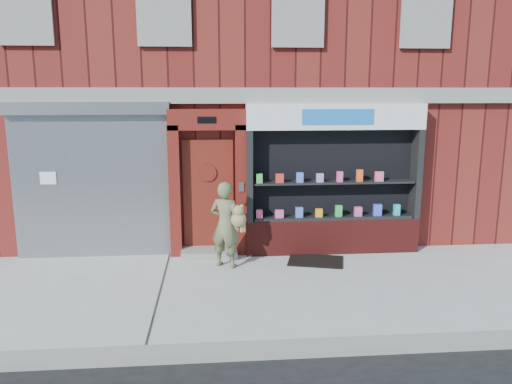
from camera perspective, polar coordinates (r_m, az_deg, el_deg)
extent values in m
plane|color=#9E9E99|center=(8.49, -0.27, -10.93)|extent=(80.00, 80.00, 0.00)
cube|color=gray|center=(6.54, 1.31, -17.62)|extent=(60.00, 0.30, 0.12)
cube|color=maroon|center=(13.86, -2.34, 14.63)|extent=(12.00, 8.00, 8.00)
cube|color=gray|center=(9.77, -1.21, 10.97)|extent=(12.00, 0.16, 0.30)
cube|color=black|center=(10.48, -25.04, 19.03)|extent=(0.90, 0.06, 1.40)
cube|color=gray|center=(10.44, -25.12, 19.06)|extent=(1.00, 0.06, 1.50)
cube|color=black|center=(9.96, -10.50, 20.33)|extent=(0.90, 0.06, 1.40)
cube|color=gray|center=(9.92, -10.52, 20.36)|extent=(1.00, 0.06, 1.50)
cube|color=black|center=(10.05, 4.81, 20.39)|extent=(0.90, 0.06, 1.40)
cube|color=gray|center=(10.01, 4.85, 20.42)|extent=(1.00, 0.06, 1.50)
cube|color=black|center=(10.74, 18.88, 19.26)|extent=(0.90, 0.06, 1.40)
cube|color=gray|center=(10.71, 18.97, 19.28)|extent=(1.00, 0.06, 1.50)
cube|color=gray|center=(10.22, -18.21, 0.54)|extent=(3.00, 0.10, 2.80)
cube|color=slate|center=(10.00, -18.84, 9.06)|extent=(3.10, 0.30, 0.24)
cube|color=white|center=(10.34, -22.68, 1.47)|extent=(0.30, 0.01, 0.24)
cube|color=#4B110C|center=(9.91, -9.25, 0.05)|extent=(0.22, 0.28, 2.60)
cube|color=#4B110C|center=(9.89, -1.72, 0.18)|extent=(0.22, 0.28, 2.60)
cube|color=#4B110C|center=(9.70, -5.65, 8.25)|extent=(1.50, 0.28, 0.40)
cube|color=black|center=(9.55, -5.66, 8.20)|extent=(0.35, 0.01, 0.12)
cube|color=#5C1A11|center=(10.01, -5.47, -0.32)|extent=(1.00, 0.06, 2.20)
cylinder|color=black|center=(9.89, -5.52, 2.19)|extent=(0.28, 0.02, 0.28)
cylinder|color=#4B110C|center=(9.88, -5.52, 2.18)|extent=(0.34, 0.02, 0.34)
cube|color=gray|center=(10.04, -5.36, -6.93)|extent=(1.10, 0.55, 0.15)
cube|color=slate|center=(9.73, -1.67, 0.59)|extent=(0.10, 0.02, 0.18)
cube|color=#5C1815|center=(10.33, 8.67, -4.89)|extent=(3.50, 0.40, 0.70)
cube|color=black|center=(9.79, -0.78, 1.85)|extent=(0.12, 0.40, 1.80)
cube|color=black|center=(10.58, 17.82, 2.02)|extent=(0.12, 0.40, 1.80)
cube|color=black|center=(10.23, 8.64, 2.14)|extent=(3.30, 0.03, 1.80)
cube|color=black|center=(10.23, 8.74, -2.85)|extent=(3.20, 0.36, 0.06)
cube|color=black|center=(10.08, 8.86, 1.12)|extent=(3.20, 0.36, 0.04)
cube|color=white|center=(9.93, 9.09, 8.52)|extent=(3.50, 0.40, 0.50)
cube|color=#175EB3|center=(9.73, 9.38, 8.46)|extent=(1.40, 0.01, 0.30)
cube|color=#E74D76|center=(9.88, 0.37, -2.51)|extent=(0.13, 0.09, 0.18)
cube|color=#D44684|center=(9.93, 2.67, -2.51)|extent=(0.17, 0.09, 0.16)
cube|color=blue|center=(9.98, 4.95, -2.33)|extent=(0.14, 0.09, 0.21)
cube|color=orange|center=(10.06, 7.20, -2.38)|extent=(0.14, 0.09, 0.17)
cube|color=green|center=(10.14, 9.42, -2.14)|extent=(0.13, 0.09, 0.23)
cube|color=#D6478F|center=(10.25, 11.58, -2.20)|extent=(0.15, 0.09, 0.19)
cube|color=blue|center=(10.37, 13.71, -2.01)|extent=(0.16, 0.09, 0.24)
cube|color=#23A3B0|center=(10.50, 15.78, -1.98)|extent=(0.12, 0.09, 0.22)
cube|color=green|center=(9.73, 0.38, 1.56)|extent=(0.12, 0.09, 0.18)
cube|color=red|center=(9.78, 2.71, 1.58)|extent=(0.15, 0.09, 0.18)
cube|color=#4566ED|center=(9.84, 5.02, 1.66)|extent=(0.13, 0.09, 0.20)
cube|color=#A874D2|center=(9.91, 7.30, 1.62)|extent=(0.13, 0.09, 0.17)
cube|color=#E94D80|center=(10.00, 9.55, 1.74)|extent=(0.11, 0.09, 0.21)
cube|color=#FF571A|center=(10.11, 11.75, 1.85)|extent=(0.12, 0.09, 0.24)
cube|color=#F6527F|center=(10.23, 13.89, 1.74)|extent=(0.16, 0.09, 0.19)
imported|color=#5E613F|center=(9.27, -3.52, -3.73)|extent=(0.70, 0.61, 1.62)
sphere|color=olive|center=(9.22, -2.02, -3.13)|extent=(0.30, 0.30, 0.30)
sphere|color=olive|center=(9.13, -2.01, -2.13)|extent=(0.20, 0.20, 0.20)
sphere|color=olive|center=(9.11, -2.38, -1.65)|extent=(0.07, 0.07, 0.07)
sphere|color=olive|center=(9.11, -1.64, -1.64)|extent=(0.07, 0.07, 0.07)
cylinder|color=olive|center=(9.25, -2.62, -4.03)|extent=(0.07, 0.07, 0.18)
cylinder|color=olive|center=(9.26, -1.40, -4.01)|extent=(0.07, 0.07, 0.18)
cylinder|color=olive|center=(9.24, -2.37, -4.06)|extent=(0.07, 0.07, 0.18)
cylinder|color=olive|center=(9.24, -1.64, -4.05)|extent=(0.07, 0.07, 0.18)
cube|color=black|center=(9.80, 6.83, -7.81)|extent=(1.19, 0.97, 0.03)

